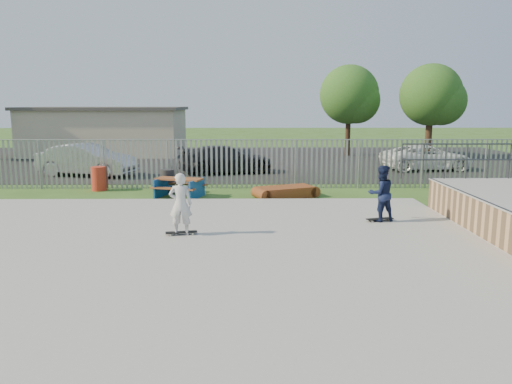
{
  "coord_description": "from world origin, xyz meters",
  "views": [
    {
      "loc": [
        1.74,
        -11.2,
        3.46
      ],
      "look_at": [
        1.91,
        2.0,
        1.1
      ],
      "focal_mm": 35.0,
      "sensor_mm": 36.0,
      "label": 1
    }
  ],
  "objects_px": {
    "trash_bin_red": "(99,179)",
    "car_dark": "(226,159)",
    "skater_navy": "(381,193)",
    "trash_bin_grey": "(168,181)",
    "picnic_table": "(180,187)",
    "car_silver": "(87,160)",
    "tree_mid": "(349,95)",
    "car_white": "(427,158)",
    "funbox": "(286,192)",
    "skater_white": "(181,204)",
    "tree_right": "(431,95)"
  },
  "relations": [
    {
      "from": "trash_bin_red",
      "to": "car_dark",
      "type": "xyz_separation_m",
      "value": [
        4.87,
        4.92,
        0.22
      ]
    },
    {
      "from": "trash_bin_red",
      "to": "skater_navy",
      "type": "bearing_deg",
      "value": -31.64
    },
    {
      "from": "trash_bin_grey",
      "to": "picnic_table",
      "type": "bearing_deg",
      "value": -56.62
    },
    {
      "from": "picnic_table",
      "to": "skater_navy",
      "type": "xyz_separation_m",
      "value": [
        6.32,
        -4.52,
        0.58
      ]
    },
    {
      "from": "trash_bin_red",
      "to": "car_silver",
      "type": "height_order",
      "value": "car_silver"
    },
    {
      "from": "picnic_table",
      "to": "tree_mid",
      "type": "xyz_separation_m",
      "value": [
        9.13,
        14.83,
        3.63
      ]
    },
    {
      "from": "car_dark",
      "to": "car_white",
      "type": "bearing_deg",
      "value": -97.73
    },
    {
      "from": "funbox",
      "to": "skater_white",
      "type": "bearing_deg",
      "value": -139.92
    },
    {
      "from": "skater_white",
      "to": "funbox",
      "type": "bearing_deg",
      "value": -118.1
    },
    {
      "from": "trash_bin_red",
      "to": "trash_bin_grey",
      "type": "xyz_separation_m",
      "value": [
        2.84,
        -0.6,
        -0.02
      ]
    },
    {
      "from": "car_silver",
      "to": "car_white",
      "type": "distance_m",
      "value": 17.12
    },
    {
      "from": "skater_white",
      "to": "trash_bin_red",
      "type": "bearing_deg",
      "value": -60.37
    },
    {
      "from": "trash_bin_red",
      "to": "tree_right",
      "type": "height_order",
      "value": "tree_right"
    },
    {
      "from": "funbox",
      "to": "car_dark",
      "type": "xyz_separation_m",
      "value": [
        -2.51,
        6.49,
        0.5
      ]
    },
    {
      "from": "trash_bin_grey",
      "to": "tree_mid",
      "type": "relative_size",
      "value": 0.16
    },
    {
      "from": "funbox",
      "to": "car_silver",
      "type": "bearing_deg",
      "value": 126.5
    },
    {
      "from": "picnic_table",
      "to": "car_dark",
      "type": "relative_size",
      "value": 0.44
    },
    {
      "from": "car_dark",
      "to": "tree_mid",
      "type": "xyz_separation_m",
      "value": [
        7.68,
        8.42,
        3.3
      ]
    },
    {
      "from": "car_silver",
      "to": "tree_right",
      "type": "xyz_separation_m",
      "value": [
        18.97,
        7.35,
        3.15
      ]
    },
    {
      "from": "funbox",
      "to": "trash_bin_red",
      "type": "xyz_separation_m",
      "value": [
        -7.38,
        1.57,
        0.28
      ]
    },
    {
      "from": "tree_right",
      "to": "skater_white",
      "type": "xyz_separation_m",
      "value": [
        -12.93,
        -18.77,
        -2.99
      ]
    },
    {
      "from": "funbox",
      "to": "car_silver",
      "type": "height_order",
      "value": "car_silver"
    },
    {
      "from": "car_silver",
      "to": "skater_white",
      "type": "height_order",
      "value": "skater_white"
    },
    {
      "from": "car_dark",
      "to": "trash_bin_red",
      "type": "bearing_deg",
      "value": 121.86
    },
    {
      "from": "car_dark",
      "to": "tree_right",
      "type": "height_order",
      "value": "tree_right"
    },
    {
      "from": "car_dark",
      "to": "skater_navy",
      "type": "bearing_deg",
      "value": -169.37
    },
    {
      "from": "trash_bin_grey",
      "to": "tree_mid",
      "type": "distance_m",
      "value": 17.35
    },
    {
      "from": "car_silver",
      "to": "car_dark",
      "type": "relative_size",
      "value": 0.99
    },
    {
      "from": "trash_bin_grey",
      "to": "car_dark",
      "type": "distance_m",
      "value": 5.88
    },
    {
      "from": "funbox",
      "to": "skater_white",
      "type": "xyz_separation_m",
      "value": [
        -3.09,
        -5.87,
        0.75
      ]
    },
    {
      "from": "funbox",
      "to": "trash_bin_red",
      "type": "bearing_deg",
      "value": 145.81
    },
    {
      "from": "trash_bin_red",
      "to": "picnic_table",
      "type": "bearing_deg",
      "value": -23.45
    },
    {
      "from": "trash_bin_grey",
      "to": "skater_white",
      "type": "distance_m",
      "value": 7.01
    },
    {
      "from": "trash_bin_red",
      "to": "trash_bin_grey",
      "type": "distance_m",
      "value": 2.9
    },
    {
      "from": "picnic_table",
      "to": "car_white",
      "type": "distance_m",
      "value": 13.98
    },
    {
      "from": "picnic_table",
      "to": "car_white",
      "type": "relative_size",
      "value": 0.44
    },
    {
      "from": "tree_right",
      "to": "trash_bin_grey",
      "type": "bearing_deg",
      "value": -140.33
    },
    {
      "from": "funbox",
      "to": "trash_bin_grey",
      "type": "distance_m",
      "value": 4.65
    },
    {
      "from": "car_silver",
      "to": "skater_white",
      "type": "relative_size",
      "value": 2.93
    },
    {
      "from": "trash_bin_grey",
      "to": "tree_mid",
      "type": "xyz_separation_m",
      "value": [
        9.71,
        13.94,
        3.54
      ]
    },
    {
      "from": "skater_navy",
      "to": "skater_white",
      "type": "bearing_deg",
      "value": -1.18
    },
    {
      "from": "tree_right",
      "to": "funbox",
      "type": "bearing_deg",
      "value": -127.34
    },
    {
      "from": "picnic_table",
      "to": "car_silver",
      "type": "distance_m",
      "value": 7.54
    },
    {
      "from": "car_silver",
      "to": "car_dark",
      "type": "height_order",
      "value": "car_silver"
    },
    {
      "from": "trash_bin_grey",
      "to": "tree_right",
      "type": "distance_m",
      "value": 19.01
    },
    {
      "from": "picnic_table",
      "to": "trash_bin_red",
      "type": "height_order",
      "value": "trash_bin_red"
    },
    {
      "from": "picnic_table",
      "to": "trash_bin_grey",
      "type": "height_order",
      "value": "trash_bin_grey"
    },
    {
      "from": "picnic_table",
      "to": "car_white",
      "type": "bearing_deg",
      "value": 49.92
    },
    {
      "from": "tree_right",
      "to": "car_white",
      "type": "bearing_deg",
      "value": -110.06
    },
    {
      "from": "car_white",
      "to": "trash_bin_grey",
      "type": "bearing_deg",
      "value": 112.01
    }
  ]
}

